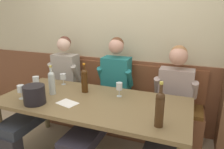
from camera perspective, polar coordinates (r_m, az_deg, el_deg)
room_wall_back at (r=3.02m, az=2.79°, el=11.97°), size 6.80×0.08×2.80m
wood_wainscot_panel at (r=3.18m, az=2.24°, el=-4.67°), size 6.80×0.03×0.98m
wall_bench at (r=3.08m, az=0.91°, el=-9.65°), size 2.34×0.42×0.94m
dining_table at (r=2.32m, az=-5.29°, el=-8.62°), size 2.04×0.92×0.74m
person_left_seat at (r=2.99m, az=-15.94°, el=-3.96°), size 0.47×1.34×1.31m
person_right_seat at (r=2.61m, az=-1.55°, el=-5.94°), size 0.47×1.35×1.33m
person_center_left_seat at (r=2.43m, az=15.65°, el=-9.16°), size 0.51×1.35×1.27m
ice_bucket at (r=2.31m, az=-20.15°, el=-5.09°), size 0.22×0.22×0.19m
wine_bottle_amber_mid at (r=1.77m, az=12.70°, el=-8.78°), size 0.07×0.07×0.39m
wine_bottle_clear_water at (r=2.49m, az=-15.90°, el=-1.95°), size 0.07×0.07×0.34m
wine_bottle_green_tall at (r=2.48m, az=-7.40°, el=-1.42°), size 0.08×0.08×0.35m
wine_glass_by_bottle at (r=2.80m, az=-13.02°, el=-0.67°), size 0.08×0.08×0.14m
wine_glass_mid_left at (r=2.34m, az=1.96°, el=-3.25°), size 0.07×0.07×0.16m
wine_glass_left_end at (r=2.76m, az=-19.75°, el=-1.52°), size 0.08×0.08×0.15m
wine_glass_near_bucket at (r=2.48m, az=-23.30°, el=-3.69°), size 0.07×0.07×0.15m
tasting_sheet_left_guest at (r=2.26m, az=-11.91°, el=-7.53°), size 0.24×0.20×0.00m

